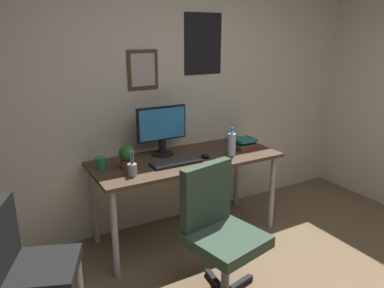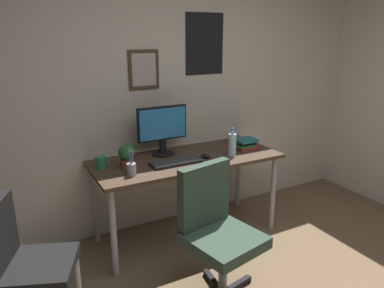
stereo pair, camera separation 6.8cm
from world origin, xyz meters
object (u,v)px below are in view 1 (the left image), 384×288
side_chair (28,262)px  keyboard (176,162)px  coffee_mug_far (101,163)px  book_stack_left (244,143)px  office_chair (218,227)px  water_bottle (232,144)px  monitor (162,129)px  coffee_mug_near (232,138)px  pen_cup (132,169)px  potted_plant (127,156)px  computer_mouse (206,156)px

side_chair → keyboard: size_ratio=2.03×
coffee_mug_far → book_stack_left: size_ratio=0.59×
office_chair → keyboard: (0.04, 0.70, 0.24)m
office_chair → water_bottle: 0.93m
side_chair → monitor: monitor is taller
coffee_mug_near → pen_cup: 1.22m
keyboard → potted_plant: potted_plant is taller
monitor → keyboard: size_ratio=1.07×
water_bottle → side_chair: bearing=-167.0°
book_stack_left → potted_plant: bearing=178.5°
water_bottle → coffee_mug_far: (-1.10, 0.25, -0.06)m
water_bottle → keyboard: bearing=174.8°
pen_cup → keyboard: bearing=9.9°
side_chair → keyboard: side_chair is taller
coffee_mug_far → office_chair: bearing=-59.7°
side_chair → pen_cup: 0.95m
coffee_mug_near → book_stack_left: (-0.00, -0.21, -0.00)m
water_bottle → monitor: bearing=147.5°
potted_plant → book_stack_left: bearing=-1.5°
keyboard → coffee_mug_far: size_ratio=3.48×
monitor → potted_plant: bearing=-154.9°
keyboard → office_chair: bearing=-93.4°
coffee_mug_near → pen_cup: pen_cup is taller
side_chair → monitor: size_ratio=1.90×
water_bottle → potted_plant: size_ratio=1.29×
monitor → pen_cup: size_ratio=2.30×
potted_plant → coffee_mug_far: bearing=150.2°
keyboard → coffee_mug_near: (0.76, 0.28, 0.04)m
office_chair → coffee_mug_near: (0.80, 0.98, 0.28)m
water_bottle → pen_cup: (-0.94, -0.02, -0.05)m
book_stack_left → keyboard: bearing=-175.0°
monitor → side_chair: bearing=-149.1°
potted_plant → book_stack_left: 1.14m
computer_mouse → pen_cup: 0.72m
side_chair → monitor: 1.51m
computer_mouse → pen_cup: pen_cup is taller
computer_mouse → monitor: bearing=137.7°
pen_cup → side_chair: bearing=-154.9°
keyboard → computer_mouse: bearing=3.2°
keyboard → book_stack_left: (0.75, 0.07, 0.04)m
office_chair → side_chair: 1.20m
book_stack_left → coffee_mug_far: bearing=174.2°
office_chair → computer_mouse: office_chair is taller
coffee_mug_far → book_stack_left: book_stack_left is taller
coffee_mug_far → potted_plant: potted_plant is taller
coffee_mug_near → book_stack_left: bearing=-91.0°
keyboard → book_stack_left: size_ratio=2.07×
book_stack_left → pen_cup: bearing=-173.2°
keyboard → coffee_mug_far: 0.61m
office_chair → keyboard: 0.74m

